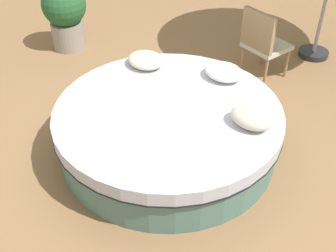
{
  "coord_description": "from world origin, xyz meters",
  "views": [
    {
      "loc": [
        -2.39,
        2.65,
        3.13
      ],
      "look_at": [
        0.0,
        0.0,
        0.33
      ],
      "focal_mm": 45.64,
      "sensor_mm": 36.0,
      "label": 1
    }
  ],
  "objects_px": {
    "throw_pillow_0": "(251,118)",
    "patio_chair": "(263,40)",
    "throw_pillow_1": "(224,72)",
    "throw_pillow_2": "(146,60)",
    "round_bed": "(168,130)",
    "planter": "(65,13)"
  },
  "relations": [
    {
      "from": "round_bed",
      "to": "patio_chair",
      "type": "height_order",
      "value": "patio_chair"
    },
    {
      "from": "planter",
      "to": "throw_pillow_0",
      "type": "bearing_deg",
      "value": 173.01
    },
    {
      "from": "round_bed",
      "to": "throw_pillow_0",
      "type": "bearing_deg",
      "value": -156.03
    },
    {
      "from": "patio_chair",
      "to": "round_bed",
      "type": "bearing_deg",
      "value": -75.88
    },
    {
      "from": "throw_pillow_0",
      "to": "patio_chair",
      "type": "xyz_separation_m",
      "value": [
        0.88,
        -1.63,
        -0.08
      ]
    },
    {
      "from": "round_bed",
      "to": "throw_pillow_1",
      "type": "xyz_separation_m",
      "value": [
        -0.06,
        -0.88,
        0.35
      ]
    },
    {
      "from": "throw_pillow_0",
      "to": "throw_pillow_2",
      "type": "relative_size",
      "value": 0.95
    },
    {
      "from": "patio_chair",
      "to": "throw_pillow_0",
      "type": "bearing_deg",
      "value": -50.55
    },
    {
      "from": "throw_pillow_1",
      "to": "throw_pillow_0",
      "type": "bearing_deg",
      "value": 143.11
    },
    {
      "from": "round_bed",
      "to": "patio_chair",
      "type": "relative_size",
      "value": 2.45
    },
    {
      "from": "throw_pillow_2",
      "to": "patio_chair",
      "type": "relative_size",
      "value": 0.46
    },
    {
      "from": "planter",
      "to": "patio_chair",
      "type": "bearing_deg",
      "value": -155.65
    },
    {
      "from": "throw_pillow_0",
      "to": "patio_chair",
      "type": "bearing_deg",
      "value": -61.58
    },
    {
      "from": "throw_pillow_2",
      "to": "patio_chair",
      "type": "xyz_separation_m",
      "value": [
        -0.69,
        -1.49,
        -0.07
      ]
    },
    {
      "from": "throw_pillow_1",
      "to": "throw_pillow_2",
      "type": "relative_size",
      "value": 1.0
    },
    {
      "from": "throw_pillow_2",
      "to": "round_bed",
      "type": "bearing_deg",
      "value": 148.48
    },
    {
      "from": "throw_pillow_0",
      "to": "patio_chair",
      "type": "height_order",
      "value": "patio_chair"
    },
    {
      "from": "planter",
      "to": "throw_pillow_2",
      "type": "bearing_deg",
      "value": 171.52
    },
    {
      "from": "planter",
      "to": "round_bed",
      "type": "bearing_deg",
      "value": 164.23
    },
    {
      "from": "throw_pillow_2",
      "to": "patio_chair",
      "type": "bearing_deg",
      "value": -114.68
    },
    {
      "from": "throw_pillow_0",
      "to": "planter",
      "type": "height_order",
      "value": "planter"
    },
    {
      "from": "round_bed",
      "to": "throw_pillow_0",
      "type": "relative_size",
      "value": 5.55
    }
  ]
}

